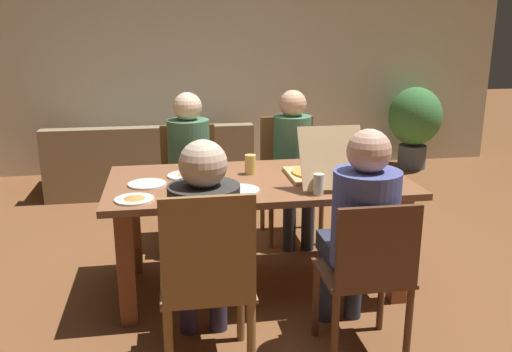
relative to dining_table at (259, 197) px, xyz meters
name	(u,v)px	position (x,y,z in m)	size (l,w,h in m)	color
ground_plane	(258,285)	(0.00, 0.00, -0.62)	(20.00, 20.00, 0.00)	brown
back_wall	(213,45)	(0.00, 3.16, 0.82)	(6.96, 0.12, 2.89)	silver
dining_table	(259,197)	(0.00, 0.00, 0.00)	(1.89, 0.95, 0.74)	brown
chair_0	(289,171)	(0.40, 0.90, -0.08)	(0.45, 0.44, 0.97)	brown
person_0	(293,155)	(0.40, 0.74, 0.08)	(0.29, 0.46, 1.20)	#35373E
chair_1	(368,272)	(0.40, -0.91, -0.12)	(0.44, 0.41, 0.88)	brown
person_1	(361,222)	(0.40, -0.77, 0.09)	(0.34, 0.55, 1.21)	#2F3548
chair_2	(189,179)	(-0.40, 0.94, -0.13)	(0.46, 0.45, 0.91)	brown
person_2	(189,158)	(-0.40, 0.79, 0.08)	(0.32, 0.52, 1.20)	#343F3E
chair_3	(208,280)	(-0.40, -0.92, -0.10)	(0.45, 0.44, 0.97)	olive
person_3	(204,233)	(-0.40, -0.76, 0.08)	(0.34, 0.54, 1.18)	#352D47
pizza_box_0	(320,171)	(0.39, -0.06, 0.17)	(0.39, 0.57, 0.37)	tan
plate_0	(147,184)	(-0.70, -0.02, 0.13)	(0.23, 0.23, 0.01)	white
plate_1	(239,190)	(-0.16, -0.24, 0.13)	(0.24, 0.24, 0.01)	white
plate_2	(186,175)	(-0.45, 0.13, 0.13)	(0.24, 0.24, 0.03)	white
plate_3	(134,199)	(-0.76, -0.31, 0.13)	(0.22, 0.22, 0.03)	white
drinking_glass_0	(382,165)	(0.79, -0.07, 0.20)	(0.08, 0.08, 0.15)	#B74E26
drinking_glass_1	(250,164)	(-0.03, 0.13, 0.19)	(0.07, 0.07, 0.13)	#E4C360
drinking_glass_2	(318,184)	(0.28, -0.38, 0.18)	(0.06, 0.06, 0.12)	silver
couch	(152,164)	(-0.74, 2.37, -0.36)	(2.05, 0.88, 0.72)	#8A7757
potted_plant	(415,120)	(2.35, 2.73, -0.04)	(0.62, 0.62, 0.97)	#4F5861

